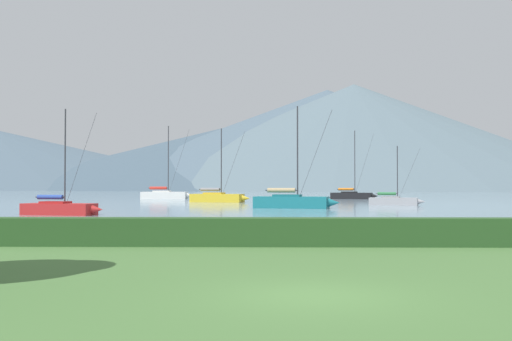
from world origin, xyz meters
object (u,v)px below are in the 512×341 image
object	(u,v)px
sailboat_slip_2	(394,201)
sailboat_slip_3	(165,195)
sailboat_slip_0	(352,195)
sailboat_slip_1	(60,208)
sailboat_slip_4	(293,201)
sailboat_slip_5	(218,197)

from	to	relation	value
sailboat_slip_2	sailboat_slip_3	distance (m)	44.13
sailboat_slip_0	sailboat_slip_2	distance (m)	29.78
sailboat_slip_1	sailboat_slip_3	world-z (taller)	sailboat_slip_3
sailboat_slip_3	sailboat_slip_4	world-z (taller)	sailboat_slip_3
sailboat_slip_2	sailboat_slip_3	bearing A→B (deg)	155.25
sailboat_slip_0	sailboat_slip_5	bearing A→B (deg)	-120.14
sailboat_slip_0	sailboat_slip_1	bearing A→B (deg)	-101.41
sailboat_slip_2	sailboat_slip_5	distance (m)	24.91
sailboat_slip_1	sailboat_slip_4	size ratio (longest dim) A/B	0.81
sailboat_slip_5	sailboat_slip_1	bearing A→B (deg)	-90.45
sailboat_slip_3	sailboat_slip_5	world-z (taller)	sailboat_slip_3
sailboat_slip_3	sailboat_slip_5	distance (m)	21.10
sailboat_slip_1	sailboat_slip_2	world-z (taller)	sailboat_slip_1
sailboat_slip_2	sailboat_slip_4	bearing A→B (deg)	-125.93
sailboat_slip_3	sailboat_slip_4	distance (m)	43.87
sailboat_slip_2	sailboat_slip_3	size ratio (longest dim) A/B	0.57
sailboat_slip_1	sailboat_slip_2	distance (m)	39.95
sailboat_slip_1	sailboat_slip_0	bearing A→B (deg)	72.21
sailboat_slip_0	sailboat_slip_4	distance (m)	40.85
sailboat_slip_3	sailboat_slip_4	bearing A→B (deg)	-59.07
sailboat_slip_3	sailboat_slip_0	bearing A→B (deg)	3.91
sailboat_slip_1	sailboat_slip_5	xyz separation A→B (m)	(10.06, 34.95, 0.13)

